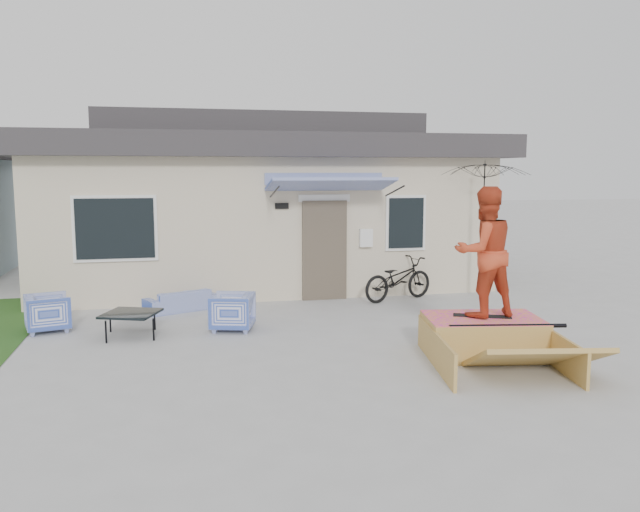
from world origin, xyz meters
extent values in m
plane|color=#A6A6A5|center=(0.00, 0.00, 0.00)|extent=(90.00, 90.00, 0.00)
cube|color=beige|center=(0.00, 8.00, 1.50)|extent=(10.00, 7.00, 3.00)
cube|color=#2B2B30|center=(0.00, 8.00, 3.25)|extent=(10.80, 7.80, 0.50)
cube|color=#2B2B30|center=(0.00, 8.00, 3.80)|extent=(7.50, 4.50, 0.60)
cube|color=brown|center=(1.00, 4.46, 1.05)|extent=(0.95, 0.08, 2.10)
cube|color=white|center=(-3.20, 4.47, 1.60)|extent=(1.60, 0.06, 1.30)
cube|color=white|center=(2.80, 4.47, 1.60)|extent=(0.90, 0.06, 1.20)
cube|color=#2946A7|center=(1.00, 3.95, 2.45)|extent=(2.50, 1.09, 0.29)
imported|color=#2946A7|center=(-1.99, 4.03, 0.27)|extent=(1.44, 0.94, 0.54)
imported|color=#2946A7|center=(-4.21, 2.85, 0.35)|extent=(0.80, 0.83, 0.71)
imported|color=#2946A7|center=(-1.15, 2.23, 0.35)|extent=(0.82, 0.85, 0.71)
cube|color=black|center=(-2.81, 2.19, 0.20)|extent=(1.06, 1.06, 0.40)
imported|color=black|center=(2.50, 4.04, 0.56)|extent=(1.84, 1.18, 1.11)
cylinder|color=black|center=(4.29, 3.77, 1.05)|extent=(0.05, 0.05, 2.10)
imported|color=black|center=(4.29, 3.77, 1.75)|extent=(1.80, 1.66, 0.90)
cube|color=black|center=(2.37, -0.02, 0.58)|extent=(0.86, 0.54, 0.05)
imported|color=#C54122|center=(2.37, -0.02, 1.57)|extent=(0.99, 0.80, 1.92)
camera|label=1|loc=(-2.07, -8.64, 2.73)|focal=36.18mm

